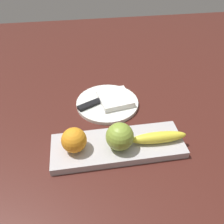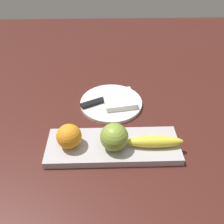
{
  "view_description": "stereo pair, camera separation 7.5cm",
  "coord_description": "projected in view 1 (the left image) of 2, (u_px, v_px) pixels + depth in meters",
  "views": [
    {
      "loc": [
        -0.14,
        -0.45,
        0.53
      ],
      "look_at": [
        -0.05,
        0.12,
        0.05
      ],
      "focal_mm": 37.28,
      "sensor_mm": 36.0,
      "label": 1
    },
    {
      "loc": [
        -0.06,
        -0.45,
        0.53
      ],
      "look_at": [
        -0.05,
        0.12,
        0.05
      ],
      "focal_mm": 37.28,
      "sensor_mm": 36.0,
      "label": 2
    }
  ],
  "objects": [
    {
      "name": "banana",
      "position": [
        159.0,
        138.0,
        0.68
      ],
      "size": [
        0.17,
        0.04,
        0.03
      ],
      "primitive_type": "ellipsoid",
      "rotation": [
        0.0,
        0.0,
        -0.02
      ],
      "color": "yellow",
      "rests_on": "fruit_tray"
    },
    {
      "name": "dinner_plate",
      "position": [
        107.0,
        103.0,
        0.86
      ],
      "size": [
        0.23,
        0.23,
        0.01
      ],
      "primitive_type": "cylinder",
      "color": "white",
      "rests_on": "ground_plane"
    },
    {
      "name": "folded_napkin",
      "position": [
        115.0,
        99.0,
        0.85
      ],
      "size": [
        0.13,
        0.13,
        0.02
      ],
      "primitive_type": "cube",
      "rotation": [
        0.0,
        0.0,
        0.16
      ],
      "color": "white",
      "rests_on": "dinner_plate"
    },
    {
      "name": "apple",
      "position": [
        120.0,
        137.0,
        0.65
      ],
      "size": [
        0.08,
        0.08,
        0.08
      ],
      "primitive_type": "sphere",
      "color": "#85A439",
      "rests_on": "fruit_tray"
    },
    {
      "name": "knife",
      "position": [
        93.0,
        103.0,
        0.84
      ],
      "size": [
        0.17,
        0.1,
        0.01
      ],
      "rotation": [
        0.0,
        0.0,
        0.45
      ],
      "color": "silver",
      "rests_on": "dinner_plate"
    },
    {
      "name": "orange_near_apple",
      "position": [
        74.0,
        140.0,
        0.65
      ],
      "size": [
        0.07,
        0.07,
        0.07
      ],
      "primitive_type": "sphere",
      "color": "orange",
      "rests_on": "fruit_tray"
    },
    {
      "name": "fruit_tray",
      "position": [
        118.0,
        146.0,
        0.69
      ],
      "size": [
        0.39,
        0.14,
        0.02
      ],
      "primitive_type": "cube",
      "color": "#B6B2B5",
      "rests_on": "ground_plane"
    },
    {
      "name": "ground_plane",
      "position": [
        134.0,
        150.0,
        0.7
      ],
      "size": [
        2.4,
        2.4,
        0.0
      ],
      "primitive_type": "plane",
      "color": "#441C16"
    }
  ]
}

